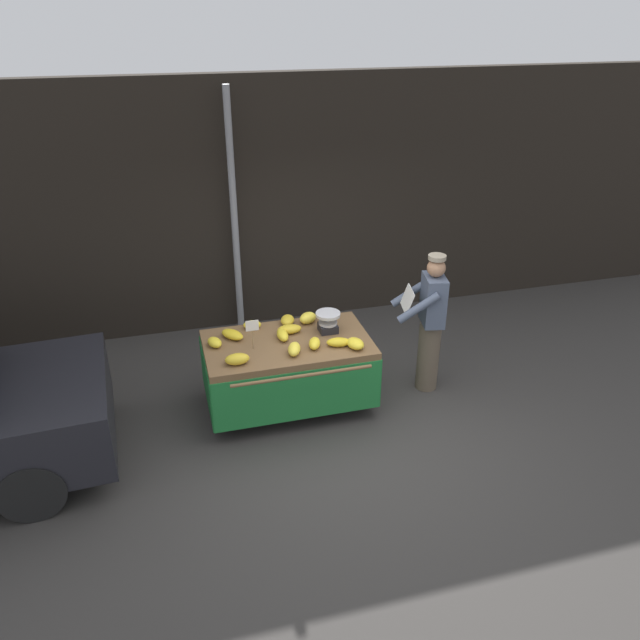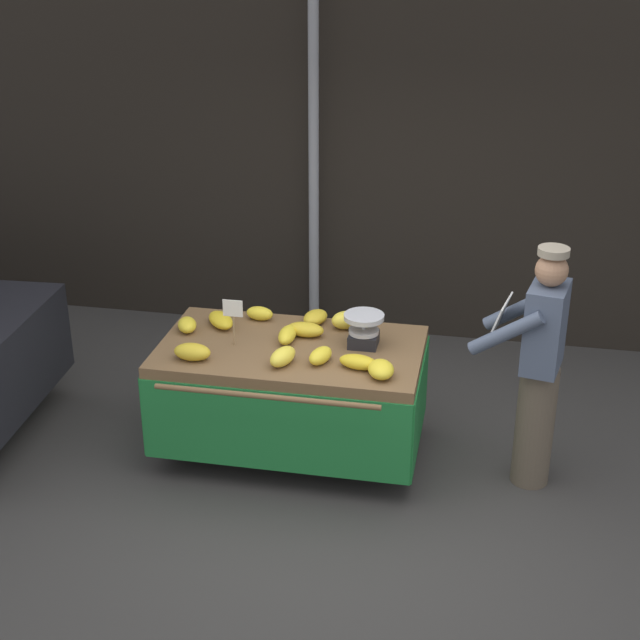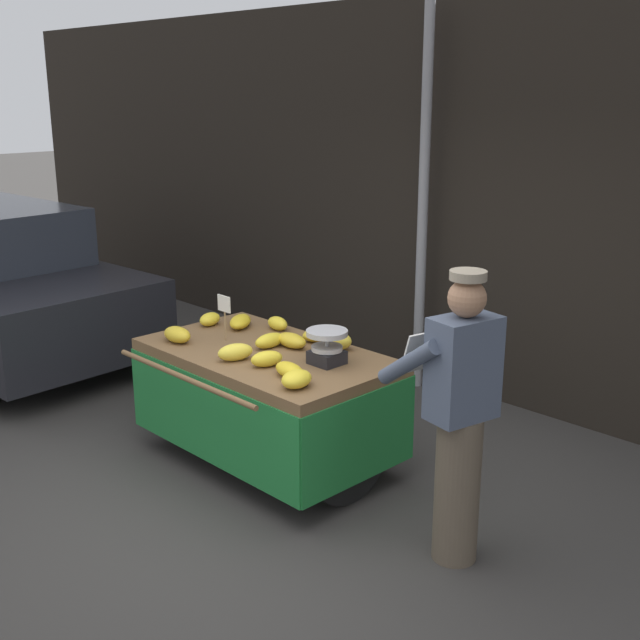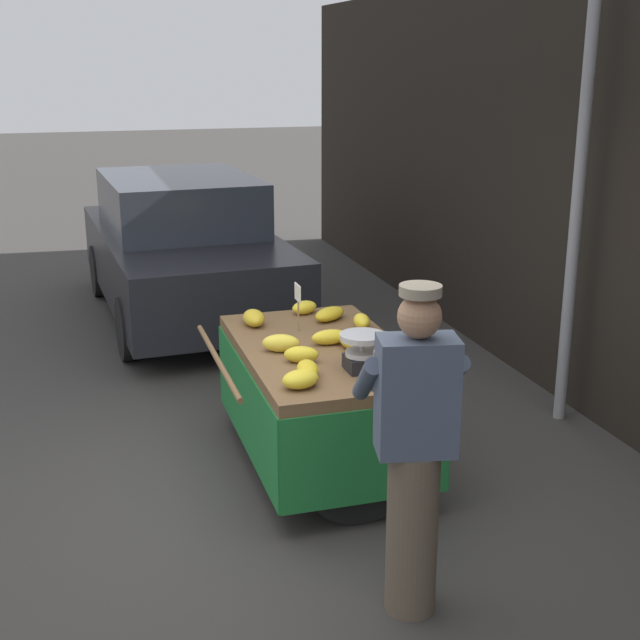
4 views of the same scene
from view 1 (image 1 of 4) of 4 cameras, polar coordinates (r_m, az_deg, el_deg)
The scene contains 19 objects.
ground_plane at distance 6.92m, azimuth 2.95°, elevation -10.21°, with size 60.00×60.00×0.00m, color #383533.
back_wall at distance 8.77m, azimuth -2.93°, elevation 10.66°, with size 16.00×0.24×3.42m, color black.
street_pole at distance 8.35m, azimuth -7.86°, elevation 9.23°, with size 0.09×0.09×3.32m, color gray.
banana_cart at distance 6.97m, azimuth -2.96°, elevation -3.58°, with size 1.85×1.26×0.86m.
weighing_scale at distance 7.01m, azimuth 0.73°, elevation -0.19°, with size 0.28×0.28×0.24m.
price_sign at distance 6.64m, azimuth -6.23°, elevation -0.77°, with size 0.14×0.01×0.34m.
banana_bunch_0 at distance 6.89m, azimuth -3.45°, elevation -1.38°, with size 0.12×0.25×0.10m, color yellow.
banana_bunch_1 at distance 6.96m, azimuth -8.04°, elevation -1.32°, with size 0.15×0.29×0.10m, color gold.
banana_bunch_2 at distance 6.60m, azimuth -2.38°, elevation -2.68°, with size 0.13×0.25×0.12m, color yellow.
banana_bunch_3 at distance 6.71m, azimuth -0.50°, elevation -2.15°, with size 0.12×0.22×0.11m, color yellow.
banana_bunch_4 at distance 7.13m, azimuth -6.24°, elevation -0.45°, with size 0.12×0.20×0.10m, color yellow.
banana_bunch_5 at distance 6.75m, azimuth 1.72°, elevation -2.04°, with size 0.13×0.26×0.09m, color gold.
banana_bunch_6 at distance 7.22m, azimuth -1.12°, elevation 0.19°, with size 0.16×0.22×0.13m, color yellow.
banana_bunch_7 at distance 6.83m, azimuth -9.64°, elevation -2.04°, with size 0.13×0.21×0.10m, color yellow.
banana_bunch_8 at distance 6.71m, azimuth 3.26°, elevation -2.17°, with size 0.17×0.23×0.11m, color yellow.
banana_bunch_9 at distance 6.47m, azimuth -7.61°, elevation -3.57°, with size 0.15×0.25×0.11m, color gold.
banana_bunch_10 at distance 7.01m, azimuth -2.81°, elevation -0.84°, with size 0.14×0.27×0.10m, color gold.
banana_bunch_11 at distance 7.21m, azimuth -3.01°, elevation -0.01°, with size 0.16×0.23×0.10m, color gold.
vendor_person at distance 7.32m, azimuth 10.04°, elevation -0.28°, with size 0.64×0.59×1.71m.
Camera 1 is at (-1.78, -5.21, 4.19)m, focal length 34.88 mm.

